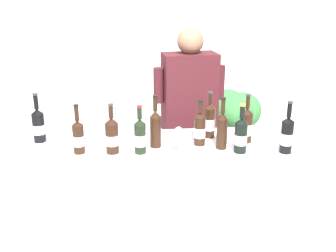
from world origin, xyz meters
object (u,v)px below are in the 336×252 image
wine_bottle_5 (39,125)px  wine_bottle_7 (78,137)px  wine_bottle_9 (241,135)px  wine_bottle_0 (155,128)px  wine_glass (179,136)px  wine_bottle_10 (209,120)px  wine_bottle_8 (246,125)px  wine_bottle_2 (140,136)px  potted_shrub (233,120)px  wine_bottle_4 (287,135)px  ice_bucket (101,122)px  person_server (189,134)px  wine_bottle_3 (222,129)px  wine_bottle_1 (200,128)px  wine_bottle_6 (112,136)px

wine_bottle_5 → wine_bottle_7: size_ratio=1.06×
wine_bottle_9 → wine_bottle_0: bearing=165.3°
wine_bottle_5 → wine_glass: size_ratio=1.85×
wine_bottle_5 → wine_bottle_10: 1.16m
wine_bottle_8 → wine_bottle_9: size_ratio=1.05×
wine_bottle_2 → potted_shrub: 1.75m
wine_bottle_5 → potted_shrub: wine_bottle_5 is taller
wine_bottle_9 → wine_bottle_10: 0.32m
wine_bottle_4 → ice_bucket: wine_bottle_4 is taller
wine_bottle_9 → person_server: person_server is taller
wine_glass → wine_bottle_3: bearing=13.5°
wine_bottle_4 → person_server: 1.02m
wine_bottle_1 → wine_bottle_0: bearing=-177.9°
wine_bottle_3 → ice_bucket: size_ratio=1.40×
wine_bottle_8 → wine_bottle_1: bearing=-175.9°
wine_bottle_6 → wine_glass: size_ratio=1.77×
wine_bottle_4 → wine_bottle_6: (-1.09, 0.10, -0.00)m
wine_bottle_7 → wine_bottle_9: 1.02m
wine_bottle_0 → wine_bottle_6: size_ratio=1.08×
wine_bottle_2 → wine_bottle_5: (-0.68, 0.26, 0.00)m
wine_bottle_2 → wine_bottle_3: wine_bottle_3 is taller
wine_bottle_9 → wine_glass: size_ratio=1.74×
wine_bottle_5 → wine_bottle_8: (1.39, -0.13, -0.00)m
wine_bottle_5 → person_server: (1.10, 0.51, -0.29)m
wine_bottle_5 → person_server: person_server is taller
wine_bottle_3 → wine_bottle_10: 0.22m
wine_bottle_4 → wine_glass: 0.68m
wine_bottle_5 → wine_bottle_6: size_ratio=1.05×
wine_bottle_6 → ice_bucket: wine_bottle_6 is taller
wine_bottle_1 → wine_bottle_5: 1.08m
wine_bottle_4 → wine_bottle_10: wine_bottle_4 is taller
wine_bottle_5 → wine_bottle_3: bearing=-10.9°
wine_bottle_0 → wine_bottle_10: 0.41m
wine_bottle_5 → wine_bottle_2: bearing=-20.9°
wine_bottle_9 → wine_bottle_10: (-0.15, 0.29, 0.00)m
wine_bottle_0 → wine_bottle_1: 0.29m
wine_bottle_8 → potted_shrub: size_ratio=0.32×
wine_bottle_10 → wine_glass: (-0.25, -0.28, -0.00)m
wine_bottle_6 → wine_bottle_10: 0.70m
wine_bottle_5 → wine_bottle_7: wine_bottle_5 is taller
wine_glass → potted_shrub: size_ratio=0.17×
wine_bottle_0 → wine_bottle_4: wine_bottle_0 is taller
person_server → potted_shrub: bearing=49.0°
wine_bottle_0 → wine_bottle_6: 0.29m
wine_bottle_8 → wine_bottle_10: 0.26m
wine_glass → ice_bucket: ice_bucket is taller
wine_bottle_3 → wine_bottle_10: size_ratio=1.05×
wine_bottle_0 → wine_bottle_8: bearing=3.1°
wine_bottle_7 → person_server: size_ratio=0.19×
wine_bottle_1 → wine_bottle_9: bearing=-32.3°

